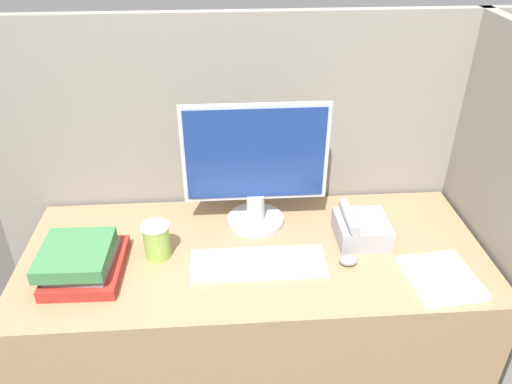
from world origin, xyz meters
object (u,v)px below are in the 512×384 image
object	(u,v)px
mouse	(348,260)
book_stack	(82,261)
keyboard	(258,263)
desk_telephone	(361,228)
coffee_cup	(157,241)
monitor	(255,169)

from	to	relation	value
mouse	book_stack	world-z (taller)	book_stack
keyboard	desk_telephone	xyz separation A→B (m)	(0.37, 0.12, 0.03)
keyboard	coffee_cup	size ratio (longest dim) A/B	3.51
book_stack	desk_telephone	world-z (taller)	desk_telephone
monitor	mouse	bearing A→B (deg)	-42.98
monitor	book_stack	xyz separation A→B (m)	(-0.57, -0.25, -0.17)
monitor	book_stack	bearing A→B (deg)	-156.19
mouse	coffee_cup	xyz separation A→B (m)	(-0.63, 0.09, 0.05)
mouse	coffee_cup	distance (m)	0.64
keyboard	desk_telephone	bearing A→B (deg)	18.40
monitor	book_stack	size ratio (longest dim) A/B	1.76
mouse	book_stack	distance (m)	0.86
monitor	desk_telephone	distance (m)	0.42
monitor	coffee_cup	world-z (taller)	monitor
coffee_cup	desk_telephone	bearing A→B (deg)	3.74
keyboard	coffee_cup	xyz separation A→B (m)	(-0.33, 0.08, 0.05)
monitor	desk_telephone	bearing A→B (deg)	-19.96
book_stack	desk_telephone	xyz separation A→B (m)	(0.93, 0.12, -0.01)
keyboard	mouse	distance (m)	0.30
mouse	book_stack	size ratio (longest dim) A/B	0.21
book_stack	monitor	bearing A→B (deg)	23.81
keyboard	coffee_cup	bearing A→B (deg)	166.94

